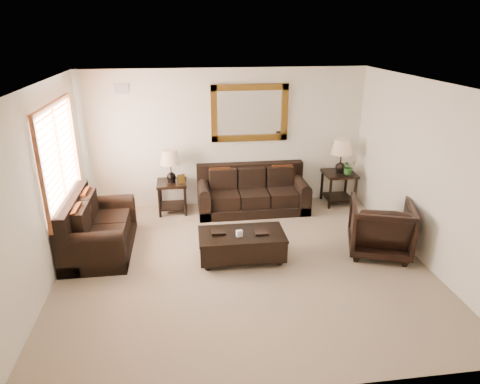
{
  "coord_description": "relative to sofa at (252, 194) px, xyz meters",
  "views": [
    {
      "loc": [
        -0.83,
        -5.67,
        3.41
      ],
      "look_at": [
        0.03,
        0.6,
        0.96
      ],
      "focal_mm": 32.0,
      "sensor_mm": 36.0,
      "label": 1
    }
  ],
  "objects": [
    {
      "name": "room",
      "position": [
        -0.47,
        -2.08,
        1.03
      ],
      "size": [
        5.51,
        5.01,
        2.71
      ],
      "color": "gray",
      "rests_on": "ground"
    },
    {
      "name": "window",
      "position": [
        -3.17,
        -1.18,
        1.23
      ],
      "size": [
        0.07,
        1.96,
        1.66
      ],
      "color": "white",
      "rests_on": "room"
    },
    {
      "name": "mirror",
      "position": [
        -0.0,
        0.39,
        1.53
      ],
      "size": [
        1.5,
        0.06,
        1.1
      ],
      "color": "#47330E",
      "rests_on": "room"
    },
    {
      "name": "air_vent",
      "position": [
        -2.37,
        0.4,
        2.03
      ],
      "size": [
        0.25,
        0.02,
        0.18
      ],
      "primitive_type": "cube",
      "color": "#999999",
      "rests_on": "room"
    },
    {
      "name": "sofa",
      "position": [
        0.0,
        0.0,
        0.0
      ],
      "size": [
        2.13,
        0.92,
        0.87
      ],
      "color": "black",
      "rests_on": "room"
    },
    {
      "name": "loveseat",
      "position": [
        -2.77,
        -1.32,
        0.03
      ],
      "size": [
        0.99,
        1.67,
        0.94
      ],
      "rotation": [
        0.0,
        0.0,
        1.57
      ],
      "color": "black",
      "rests_on": "room"
    },
    {
      "name": "end_table_left",
      "position": [
        -1.56,
        0.1,
        0.5
      ],
      "size": [
        0.57,
        0.57,
        1.25
      ],
      "color": "black",
      "rests_on": "room"
    },
    {
      "name": "end_table_right",
      "position": [
        1.8,
        0.08,
        0.56
      ],
      "size": [
        0.61,
        0.61,
        1.35
      ],
      "color": "black",
      "rests_on": "room"
    },
    {
      "name": "coffee_table",
      "position": [
        -0.48,
        -1.92,
        -0.04
      ],
      "size": [
        1.33,
        0.73,
        0.56
      ],
      "rotation": [
        0.0,
        0.0,
        -0.01
      ],
      "color": "black",
      "rests_on": "room"
    },
    {
      "name": "armchair",
      "position": [
        1.73,
        -2.0,
        0.16
      ],
      "size": [
        1.16,
        1.13,
        0.96
      ],
      "primitive_type": "imported",
      "rotation": [
        0.0,
        0.0,
        2.81
      ],
      "color": "black",
      "rests_on": "floor"
    },
    {
      "name": "potted_plant",
      "position": [
        1.93,
        -0.04,
        0.47
      ],
      "size": [
        0.34,
        0.36,
        0.23
      ],
      "primitive_type": "imported",
      "rotation": [
        0.0,
        0.0,
        0.28
      ],
      "color": "#2A6021",
      "rests_on": "end_table_right"
    }
  ]
}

